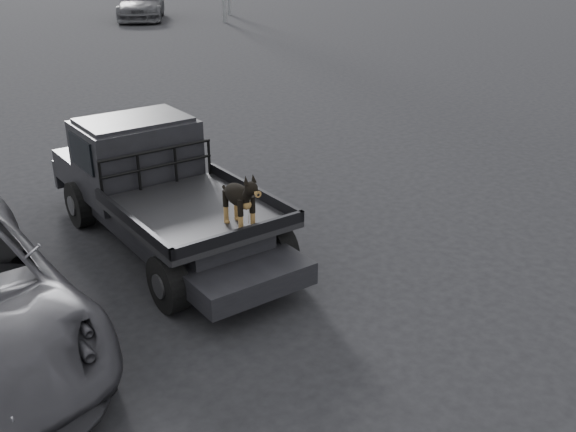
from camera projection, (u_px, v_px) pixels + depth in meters
ground at (300, 295)px, 8.53m from camera, size 120.00×120.00×0.00m
flatbed_ute at (167, 217)px, 9.73m from camera, size 2.00×5.40×0.92m
ute_cab at (136, 145)px, 10.07m from camera, size 1.72×1.30×0.88m
headache_rack at (158, 168)px, 9.58m from camera, size 1.80×0.08×0.55m
dog at (239, 200)px, 8.20m from camera, size 0.32×0.60×0.74m
distant_car_b at (141, 4)px, 35.53m from camera, size 4.82×6.19×1.67m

